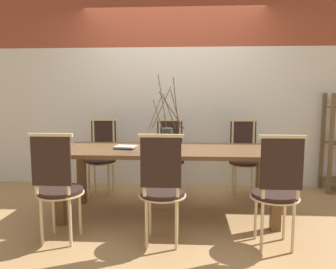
{
  "coord_description": "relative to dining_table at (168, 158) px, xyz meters",
  "views": [
    {
      "loc": [
        0.21,
        -3.43,
        1.3
      ],
      "look_at": [
        0.0,
        0.0,
        0.88
      ],
      "focal_mm": 35.0,
      "sensor_mm": 36.0,
      "label": 1
    }
  ],
  "objects": [
    {
      "name": "chair_near_left",
      "position": [
        -0.01,
        -0.73,
        -0.11
      ],
      "size": [
        0.41,
        0.41,
        0.99
      ],
      "color": "black",
      "rests_on": "ground_plane"
    },
    {
      "name": "book_stack",
      "position": [
        -0.45,
        -0.04,
        0.11
      ],
      "size": [
        0.23,
        0.19,
        0.03
      ],
      "color": "#234C8C",
      "rests_on": "dining_table"
    },
    {
      "name": "chair_near_leftend",
      "position": [
        -0.91,
        -0.73,
        -0.11
      ],
      "size": [
        0.41,
        0.41,
        0.99
      ],
      "color": "black",
      "rests_on": "ground_plane"
    },
    {
      "name": "wall_rear",
      "position": [
        0.0,
        1.25,
        0.97
      ],
      "size": [
        12.0,
        0.06,
        3.2
      ],
      "color": "silver",
      "rests_on": "ground_plane"
    },
    {
      "name": "chair_far_center",
      "position": [
        0.93,
        0.73,
        -0.11
      ],
      "size": [
        0.41,
        0.41,
        0.99
      ],
      "rotation": [
        0.0,
        0.0,
        3.14
      ],
      "color": "black",
      "rests_on": "ground_plane"
    },
    {
      "name": "chair_far_leftend",
      "position": [
        -0.91,
        0.73,
        -0.11
      ],
      "size": [
        0.41,
        0.41,
        0.99
      ],
      "rotation": [
        0.0,
        0.0,
        3.14
      ],
      "color": "black",
      "rests_on": "ground_plane"
    },
    {
      "name": "chair_near_center",
      "position": [
        0.95,
        -0.73,
        -0.11
      ],
      "size": [
        0.41,
        0.41,
        0.99
      ],
      "color": "black",
      "rests_on": "ground_plane"
    },
    {
      "name": "chair_far_left",
      "position": [
        -0.03,
        0.73,
        -0.11
      ],
      "size": [
        0.41,
        0.41,
        0.99
      ],
      "rotation": [
        0.0,
        0.0,
        3.14
      ],
      "color": "black",
      "rests_on": "ground_plane"
    },
    {
      "name": "ground_plane",
      "position": [
        0.0,
        0.0,
        -0.63
      ],
      "size": [
        16.0,
        16.0,
        0.0
      ],
      "primitive_type": "plane",
      "color": "#A87F51"
    },
    {
      "name": "dining_table",
      "position": [
        0.0,
        0.0,
        0.0
      ],
      "size": [
        2.33,
        0.88,
        0.73
      ],
      "color": "brown",
      "rests_on": "ground_plane"
    },
    {
      "name": "vase_centerpiece",
      "position": [
        -0.0,
        -0.09,
        0.24
      ],
      "size": [
        0.36,
        0.36,
        0.77
      ],
      "color": "#33383D",
      "rests_on": "dining_table"
    }
  ]
}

